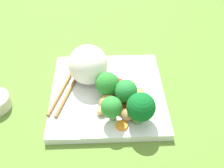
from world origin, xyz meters
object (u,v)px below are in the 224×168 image
rice_mound (86,65)px  square_plate (105,93)px  carrot_slice_4 (119,126)px  chopstick_pair (70,78)px  broccoli_floret_2 (109,108)px

rice_mound → square_plate: bearing=-42.9°
carrot_slice_4 → chopstick_pair: 16.64cm
rice_mound → broccoli_floret_2: (4.69, -11.37, -0.67)cm
rice_mound → chopstick_pair: 5.27cm
square_plate → carrot_slice_4: 9.72cm
rice_mound → chopstick_pair: rice_mound is taller
square_plate → carrot_slice_4: bearing=-74.9°
square_plate → chopstick_pair: chopstick_pair is taller
broccoli_floret_2 → chopstick_pair: 14.52cm
square_plate → chopstick_pair: (-7.69, 3.82, 1.17)cm
carrot_slice_4 → chopstick_pair: (-10.20, 13.14, 0.07)cm
carrot_slice_4 → square_plate: bearing=105.1°
square_plate → chopstick_pair: size_ratio=1.07×
square_plate → rice_mound: (-4.02, 3.74, 4.95)cm
rice_mound → broccoli_floret_2: size_ratio=1.55×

